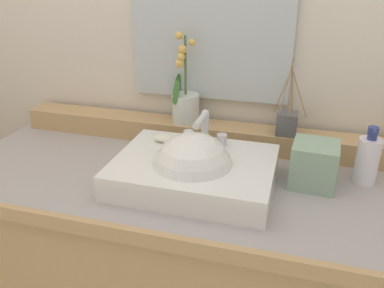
{
  "coord_description": "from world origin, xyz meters",
  "views": [
    {
      "loc": [
        0.31,
        -1.05,
        1.43
      ],
      "look_at": [
        0.01,
        -0.01,
        0.94
      ],
      "focal_mm": 36.99,
      "sensor_mm": 36.0,
      "label": 1
    }
  ],
  "objects_px": {
    "potted_plant": "(185,101)",
    "sink_basin": "(193,172)",
    "soap_bar": "(164,138)",
    "tissue_box": "(314,164)",
    "lotion_bottle": "(367,159)",
    "reed_diffuser": "(287,123)"
  },
  "relations": [
    {
      "from": "lotion_bottle",
      "to": "tissue_box",
      "type": "bearing_deg",
      "value": -159.34
    },
    {
      "from": "soap_bar",
      "to": "tissue_box",
      "type": "bearing_deg",
      "value": -0.4
    },
    {
      "from": "reed_diffuser",
      "to": "tissue_box",
      "type": "height_order",
      "value": "reed_diffuser"
    },
    {
      "from": "potted_plant",
      "to": "sink_basin",
      "type": "bearing_deg",
      "value": -68.7
    },
    {
      "from": "potted_plant",
      "to": "lotion_bottle",
      "type": "bearing_deg",
      "value": -13.22
    },
    {
      "from": "sink_basin",
      "to": "soap_bar",
      "type": "relative_size",
      "value": 6.67
    },
    {
      "from": "soap_bar",
      "to": "tissue_box",
      "type": "height_order",
      "value": "tissue_box"
    },
    {
      "from": "reed_diffuser",
      "to": "sink_basin",
      "type": "bearing_deg",
      "value": -130.56
    },
    {
      "from": "soap_bar",
      "to": "reed_diffuser",
      "type": "xyz_separation_m",
      "value": [
        0.37,
        0.18,
        0.03
      ]
    },
    {
      "from": "potted_plant",
      "to": "reed_diffuser",
      "type": "height_order",
      "value": "potted_plant"
    },
    {
      "from": "soap_bar",
      "to": "lotion_bottle",
      "type": "distance_m",
      "value": 0.62
    },
    {
      "from": "tissue_box",
      "to": "lotion_bottle",
      "type": "bearing_deg",
      "value": 20.66
    },
    {
      "from": "potted_plant",
      "to": "reed_diffuser",
      "type": "distance_m",
      "value": 0.37
    },
    {
      "from": "soap_bar",
      "to": "lotion_bottle",
      "type": "xyz_separation_m",
      "value": [
        0.62,
        0.05,
        -0.02
      ]
    },
    {
      "from": "sink_basin",
      "to": "tissue_box",
      "type": "distance_m",
      "value": 0.36
    },
    {
      "from": "soap_bar",
      "to": "lotion_bottle",
      "type": "relative_size",
      "value": 0.39
    },
    {
      "from": "tissue_box",
      "to": "reed_diffuser",
      "type": "bearing_deg",
      "value": 117.38
    },
    {
      "from": "soap_bar",
      "to": "potted_plant",
      "type": "height_order",
      "value": "potted_plant"
    },
    {
      "from": "soap_bar",
      "to": "potted_plant",
      "type": "distance_m",
      "value": 0.21
    },
    {
      "from": "sink_basin",
      "to": "potted_plant",
      "type": "distance_m",
      "value": 0.34
    },
    {
      "from": "potted_plant",
      "to": "soap_bar",
      "type": "bearing_deg",
      "value": -92.95
    },
    {
      "from": "reed_diffuser",
      "to": "lotion_bottle",
      "type": "xyz_separation_m",
      "value": [
        0.25,
        -0.13,
        -0.04
      ]
    }
  ]
}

